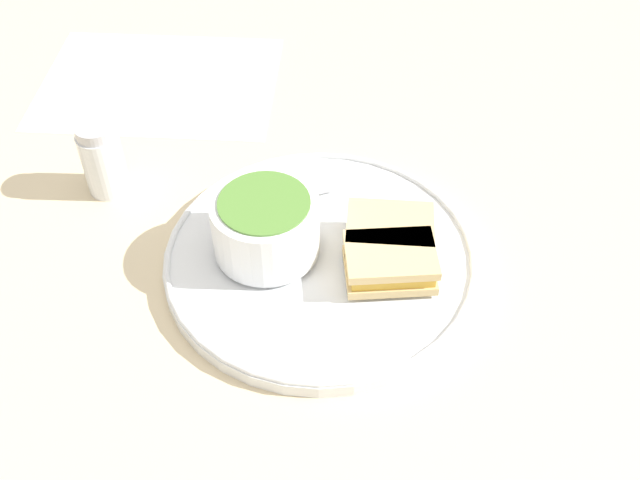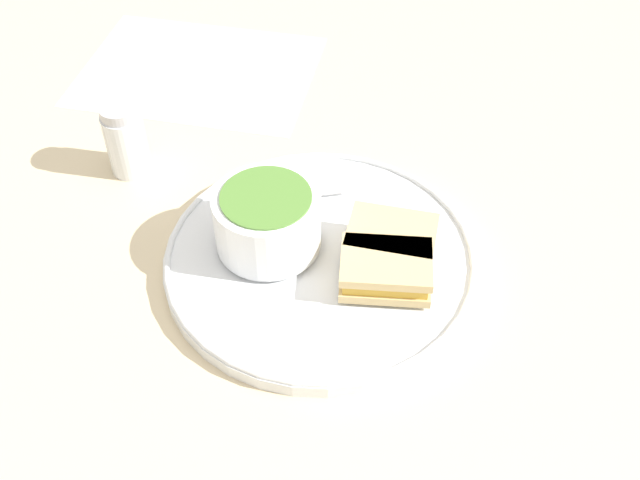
{
  "view_description": "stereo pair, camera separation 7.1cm",
  "coord_description": "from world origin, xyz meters",
  "px_view_note": "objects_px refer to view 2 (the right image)",
  "views": [
    {
      "loc": [
        0.45,
        0.19,
        0.55
      ],
      "look_at": [
        0.0,
        0.0,
        0.03
      ],
      "focal_mm": 42.0,
      "sensor_mm": 36.0,
      "label": 1
    },
    {
      "loc": [
        0.42,
        0.25,
        0.55
      ],
      "look_at": [
        0.0,
        0.0,
        0.03
      ],
      "focal_mm": 42.0,
      "sensor_mm": 36.0,
      "label": 2
    }
  ],
  "objects_px": {
    "soup_bowl": "(267,220)",
    "salt_shaker": "(125,140)",
    "spoon": "(268,197)",
    "sandwich_half_near": "(383,273)",
    "sandwich_half_far": "(391,240)"
  },
  "relations": [
    {
      "from": "spoon",
      "to": "sandwich_half_near",
      "type": "bearing_deg",
      "value": 124.71
    },
    {
      "from": "sandwich_half_near",
      "to": "soup_bowl",
      "type": "bearing_deg",
      "value": -85.16
    },
    {
      "from": "spoon",
      "to": "sandwich_half_far",
      "type": "relative_size",
      "value": 0.93
    },
    {
      "from": "spoon",
      "to": "sandwich_half_near",
      "type": "xyz_separation_m",
      "value": [
        0.04,
        0.15,
        0.01
      ]
    },
    {
      "from": "soup_bowl",
      "to": "sandwich_half_far",
      "type": "bearing_deg",
      "value": 115.72
    },
    {
      "from": "soup_bowl",
      "to": "salt_shaker",
      "type": "distance_m",
      "value": 0.21
    },
    {
      "from": "sandwich_half_near",
      "to": "sandwich_half_far",
      "type": "height_order",
      "value": "same"
    },
    {
      "from": "soup_bowl",
      "to": "spoon",
      "type": "relative_size",
      "value": 1.12
    },
    {
      "from": "soup_bowl",
      "to": "sandwich_half_near",
      "type": "height_order",
      "value": "soup_bowl"
    },
    {
      "from": "salt_shaker",
      "to": "sandwich_half_near",
      "type": "bearing_deg",
      "value": 86.67
    },
    {
      "from": "soup_bowl",
      "to": "sandwich_half_near",
      "type": "distance_m",
      "value": 0.12
    },
    {
      "from": "soup_bowl",
      "to": "sandwich_half_far",
      "type": "height_order",
      "value": "soup_bowl"
    },
    {
      "from": "soup_bowl",
      "to": "salt_shaker",
      "type": "height_order",
      "value": "salt_shaker"
    },
    {
      "from": "soup_bowl",
      "to": "salt_shaker",
      "type": "xyz_separation_m",
      "value": [
        -0.03,
        -0.2,
        -0.01
      ]
    },
    {
      "from": "soup_bowl",
      "to": "sandwich_half_far",
      "type": "distance_m",
      "value": 0.12
    }
  ]
}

